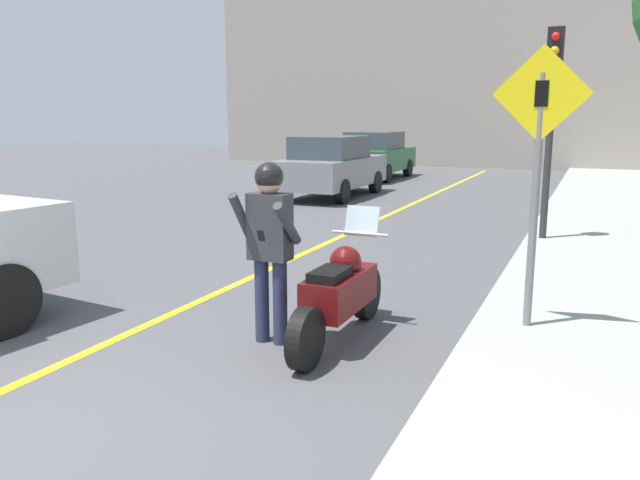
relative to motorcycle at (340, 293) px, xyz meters
The scene contains 8 objects.
road_center_line 3.79m from the motorcycle, 123.11° to the left, with size 0.12×36.00×0.01m.
building_backdrop 23.54m from the motorcycle, 93.59° to the left, with size 28.00×1.20×9.00m.
motorcycle is the anchor object (origin of this frame).
person_biker 0.91m from the motorcycle, 151.87° to the right, with size 0.59×0.48×1.77m.
crossing_sign 2.28m from the motorcycle, 27.65° to the left, with size 0.91×0.08×2.73m.
traffic_light 6.37m from the motorcycle, 76.29° to the left, with size 0.26×0.30×3.51m.
parked_car_grey 11.48m from the motorcycle, 113.31° to the left, with size 1.88×4.20×1.68m.
parked_car_green 16.82m from the motorcycle, 107.78° to the left, with size 1.88×4.20×1.68m.
Camera 1 is at (3.66, -2.61, 2.18)m, focal length 35.00 mm.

